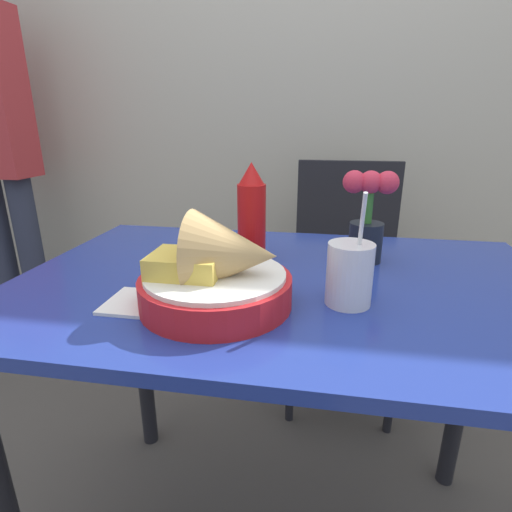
{
  "coord_description": "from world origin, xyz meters",
  "views": [
    {
      "loc": [
        0.07,
        -0.76,
        1.08
      ],
      "look_at": [
        -0.05,
        -0.04,
        0.83
      ],
      "focal_mm": 28.0,
      "sensor_mm": 36.0,
      "label": 1
    }
  ],
  "objects_px": {
    "drink_cup": "(349,276)",
    "flower_vase": "(367,217)",
    "chair_far_window": "(345,261)",
    "ketchup_bottle": "(252,214)",
    "food_basket": "(221,274)"
  },
  "relations": [
    {
      "from": "chair_far_window",
      "to": "flower_vase",
      "type": "relative_size",
      "value": 4.53
    },
    {
      "from": "flower_vase",
      "to": "drink_cup",
      "type": "bearing_deg",
      "value": -101.11
    },
    {
      "from": "drink_cup",
      "to": "flower_vase",
      "type": "xyz_separation_m",
      "value": [
        0.05,
        0.24,
        0.05
      ]
    },
    {
      "from": "chair_far_window",
      "to": "ketchup_bottle",
      "type": "xyz_separation_m",
      "value": [
        -0.25,
        -0.66,
        0.33
      ]
    },
    {
      "from": "chair_far_window",
      "to": "flower_vase",
      "type": "bearing_deg",
      "value": -89.5
    },
    {
      "from": "ketchup_bottle",
      "to": "chair_far_window",
      "type": "bearing_deg",
      "value": 68.92
    },
    {
      "from": "food_basket",
      "to": "flower_vase",
      "type": "xyz_separation_m",
      "value": [
        0.27,
        0.29,
        0.04
      ]
    },
    {
      "from": "ketchup_bottle",
      "to": "flower_vase",
      "type": "distance_m",
      "value": 0.26
    },
    {
      "from": "flower_vase",
      "to": "food_basket",
      "type": "bearing_deg",
      "value": -132.94
    },
    {
      "from": "food_basket",
      "to": "ketchup_bottle",
      "type": "xyz_separation_m",
      "value": [
        0.01,
        0.25,
        0.05
      ]
    },
    {
      "from": "food_basket",
      "to": "drink_cup",
      "type": "relative_size",
      "value": 1.3
    },
    {
      "from": "ketchup_bottle",
      "to": "flower_vase",
      "type": "bearing_deg",
      "value": 7.04
    },
    {
      "from": "ketchup_bottle",
      "to": "drink_cup",
      "type": "distance_m",
      "value": 0.3
    },
    {
      "from": "food_basket",
      "to": "ketchup_bottle",
      "type": "distance_m",
      "value": 0.26
    },
    {
      "from": "chair_far_window",
      "to": "flower_vase",
      "type": "xyz_separation_m",
      "value": [
        0.01,
        -0.62,
        0.32
      ]
    }
  ]
}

